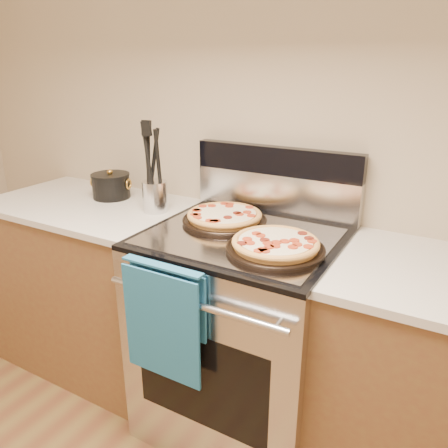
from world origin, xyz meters
The scene contains 15 objects.
wall_back centered at (0.00, 2.00, 1.35)m, with size 4.00×4.00×0.00m, color tan.
range_body centered at (0.00, 1.65, 0.45)m, with size 0.76×0.68×0.90m, color #B7B7BC.
oven_window centered at (0.00, 1.31, 0.45)m, with size 0.56×0.01×0.40m, color black.
cooktop centered at (0.00, 1.65, 0.91)m, with size 0.76×0.68×0.02m, color black.
backsplash_lower centered at (0.00, 1.96, 1.01)m, with size 0.76×0.06×0.18m, color silver.
backsplash_upper centered at (0.00, 1.96, 1.16)m, with size 0.76×0.06×0.12m, color black.
oven_handle centered at (0.00, 1.27, 0.80)m, with size 0.03×0.03×0.70m, color silver.
dish_towel centered at (-0.12, 1.27, 0.70)m, with size 0.32×0.05×0.42m, color #1B5E89, non-canonical shape.
foil_sheet centered at (0.00, 1.62, 0.92)m, with size 0.70×0.55×0.01m, color gray.
cabinet_left centered at (-0.88, 1.68, 0.44)m, with size 1.00×0.62×0.88m, color brown.
countertop_left centered at (-0.88, 1.68, 0.90)m, with size 1.02×0.64×0.03m, color beige.
pepperoni_pizza_back centered at (-0.13, 1.72, 0.95)m, with size 0.35×0.35×0.05m, color #C6783C, non-canonical shape.
pepperoni_pizza_front centered at (0.18, 1.55, 0.95)m, with size 0.35×0.35×0.05m, color #C6783C, non-canonical shape.
utensil_crock centered at (-0.50, 1.73, 0.98)m, with size 0.11×0.11×0.14m, color silver.
saucepan centered at (-0.83, 1.80, 0.97)m, with size 0.19×0.19×0.11m, color black.
Camera 1 is at (0.72, 0.21, 1.56)m, focal length 35.00 mm.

